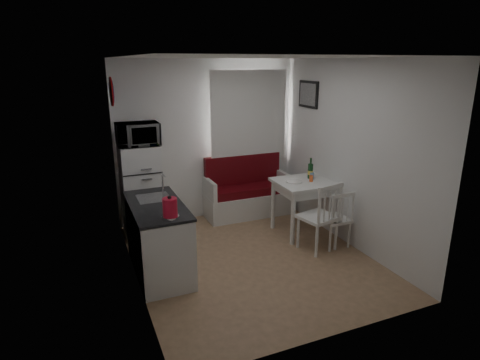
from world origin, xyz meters
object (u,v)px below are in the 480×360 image
at_px(dining_table, 312,186).
at_px(chair_left, 323,210).
at_px(microwave, 138,134).
at_px(kitchen_counter, 158,238).
at_px(kettle, 170,208).
at_px(bench, 247,196).
at_px(chair_right, 338,214).
at_px(fridge, 141,190).
at_px(wine_bottle, 310,168).

bearing_deg(dining_table, chair_left, -109.13).
bearing_deg(microwave, chair_left, -35.55).
distance_m(kitchen_counter, kettle, 0.79).
bearing_deg(chair_left, bench, 90.08).
bearing_deg(chair_right, fridge, 146.77).
xyz_separation_m(kitchen_counter, wine_bottle, (2.45, 0.43, 0.53)).
xyz_separation_m(fridge, microwave, (0.00, -0.05, 0.86)).
bearing_deg(fridge, wine_bottle, -18.56).
relative_size(chair_right, kettle, 1.75).
bearing_deg(microwave, bench, 5.24).
height_order(microwave, kettle, microwave).
bearing_deg(wine_bottle, kettle, -158.12).
bearing_deg(kitchen_counter, wine_bottle, 9.92).
distance_m(fridge, kettle, 1.81).
relative_size(chair_right, fridge, 0.32).
distance_m(kitchen_counter, dining_table, 2.46).
height_order(kitchen_counter, wine_bottle, kitchen_counter).
height_order(dining_table, wine_bottle, wine_bottle).
bearing_deg(kettle, chair_right, 4.95).
height_order(kitchen_counter, kettle, kitchen_counter).
height_order(microwave, wine_bottle, microwave).
relative_size(kitchen_counter, chair_right, 2.94).
relative_size(dining_table, chair_left, 2.03).
height_order(bench, chair_right, bench).
height_order(kitchen_counter, microwave, microwave).
relative_size(bench, chair_left, 2.58).
bearing_deg(wine_bottle, microwave, 162.50).
height_order(fridge, kettle, fridge).
relative_size(chair_left, fridge, 0.40).
xyz_separation_m(kitchen_counter, chair_left, (2.17, -0.34, 0.16)).
xyz_separation_m(dining_table, chair_left, (-0.25, -0.67, -0.12)).
xyz_separation_m(chair_left, wine_bottle, (0.28, 0.77, 0.37)).
bearing_deg(chair_left, fridge, 131.22).
bearing_deg(chair_right, kitchen_counter, 172.05).
bearing_deg(kitchen_counter, microwave, 89.06).
height_order(bench, wine_bottle, wine_bottle).
bearing_deg(bench, chair_left, -77.57).
xyz_separation_m(fridge, kettle, (0.03, -1.78, 0.33)).
height_order(kitchen_counter, bench, kitchen_counter).
xyz_separation_m(chair_left, microwave, (-2.15, 1.54, 0.94)).
bearing_deg(dining_table, kettle, -158.73).
height_order(bench, dining_table, bench).
xyz_separation_m(chair_right, fridge, (-2.43, 1.57, 0.18)).
bearing_deg(chair_right, wine_bottle, 89.68).
xyz_separation_m(bench, chair_left, (0.38, -1.70, 0.28)).
distance_m(chair_right, wine_bottle, 0.89).
relative_size(kitchen_counter, wine_bottle, 4.14).
distance_m(bench, fridge, 1.82).
relative_size(kettle, wine_bottle, 0.80).
bearing_deg(dining_table, bench, 122.54).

